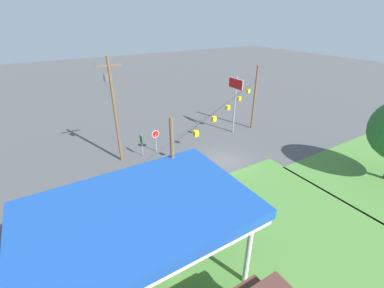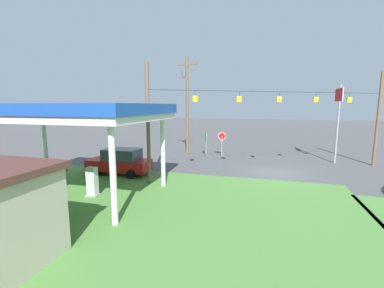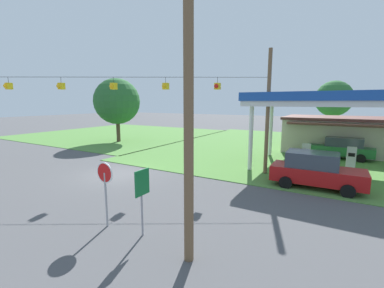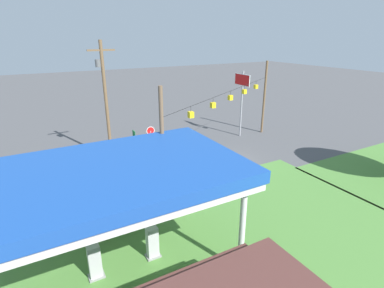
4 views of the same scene
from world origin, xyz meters
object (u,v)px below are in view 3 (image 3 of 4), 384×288
stop_sign_roadside (105,180)px  route_sign (142,189)px  gas_station_canopy (332,100)px  fuel_pump_near (306,156)px  utility_pole_main (190,63)px  fuel_pump_far (351,160)px  gas_station_store (344,135)px  tree_west_verge (117,101)px  car_at_pumps_front (315,170)px  car_at_pumps_rear (341,148)px  tree_behind_station (334,99)px

stop_sign_roadside → route_sign: stop_sign_roadside is taller
route_sign → gas_station_canopy: bearing=69.2°
fuel_pump_near → route_sign: bearing=-105.4°
fuel_pump_near → utility_pole_main: (-1.54, -13.79, 4.85)m
stop_sign_roadside → fuel_pump_far: bearing=-120.9°
gas_station_canopy → gas_station_store: bearing=83.2°
tree_west_verge → fuel_pump_far: bearing=-4.6°
fuel_pump_far → car_at_pumps_front: bearing=-110.8°
car_at_pumps_front → fuel_pump_far: bearing=67.9°
gas_station_store → car_at_pumps_rear: (-0.17, -3.25, -0.74)m
fuel_pump_near → car_at_pumps_front: (1.01, -4.66, 0.18)m
fuel_pump_near → fuel_pump_far: (2.78, 0.00, 0.00)m
gas_station_store → stop_sign_roadside: 22.79m
fuel_pump_far → stop_sign_roadside: stop_sign_roadside is taller
tree_west_verge → car_at_pumps_rear: bearing=6.8°
stop_sign_roadside → utility_pole_main: utility_pole_main is taller
gas_station_canopy → tree_behind_station: tree_behind_station is taller
car_at_pumps_front → route_sign: route_sign is taller
stop_sign_roadside → tree_west_verge: bearing=-45.0°
fuel_pump_near → stop_sign_roadside: size_ratio=0.69×
gas_station_store → tree_west_verge: 24.11m
gas_station_store → fuel_pump_far: size_ratio=6.05×
fuel_pump_far → car_at_pumps_rear: car_at_pumps_rear is taller
route_sign → car_at_pumps_rear: bearing=72.0°
fuel_pump_near → car_at_pumps_rear: car_at_pumps_rear is taller
tree_behind_station → route_sign: bearing=-98.9°
fuel_pump_far → fuel_pump_near: bearing=180.0°
stop_sign_roadside → utility_pole_main: bearing=176.5°
fuel_pump_far → gas_station_store: bearing=93.2°
tree_behind_station → tree_west_verge: (-21.78, -14.57, -0.33)m
car_at_pumps_front → tree_behind_station: bearing=88.8°
fuel_pump_near → fuel_pump_far: 2.78m
car_at_pumps_rear → tree_behind_station: tree_behind_station is taller
gas_station_canopy → stop_sign_roadside: size_ratio=4.26×
route_sign → tree_behind_station: (4.67, 29.88, 3.38)m
car_at_pumps_front → route_sign: bearing=-119.6°
gas_station_store → fuel_pump_near: (-2.34, -7.91, -0.85)m
tree_behind_station → tree_west_verge: 26.21m
car_at_pumps_rear → route_sign: route_sign is taller
route_sign → gas_station_store: bearing=74.2°
stop_sign_roadside → route_sign: size_ratio=1.04×
car_at_pumps_rear → tree_west_verge: 23.46m
car_at_pumps_rear → route_sign: (-5.86, -18.05, 0.78)m
gas_station_canopy → car_at_pumps_rear: size_ratio=2.11×
fuel_pump_far → utility_pole_main: 15.24m
fuel_pump_near → utility_pole_main: 14.70m
car_at_pumps_front → tree_west_verge: tree_west_verge is taller
gas_station_canopy → tree_west_verge: bearing=175.1°
tree_west_verge → stop_sign_roadside: bearing=-45.0°
car_at_pumps_front → car_at_pumps_rear: car_at_pumps_front is taller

